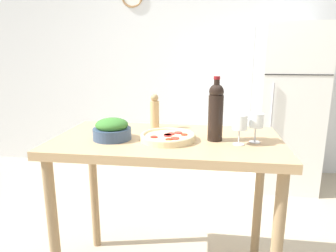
{
  "coord_description": "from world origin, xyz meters",
  "views": [
    {
      "loc": [
        0.23,
        -1.61,
        1.39
      ],
      "look_at": [
        0.0,
        0.03,
        0.99
      ],
      "focal_mm": 32.0,
      "sensor_mm": 36.0,
      "label": 1
    }
  ],
  "objects_px": {
    "salad_bowl": "(112,130)",
    "homemade_pizza": "(168,137)",
    "refrigerator": "(286,108)",
    "wine_glass_near": "(240,124)",
    "pepper_mill": "(155,112)",
    "wine_bottle": "(216,111)",
    "wine_glass_far": "(256,122)"
  },
  "relations": [
    {
      "from": "wine_glass_far",
      "to": "pepper_mill",
      "type": "distance_m",
      "value": 0.63
    },
    {
      "from": "wine_bottle",
      "to": "wine_glass_near",
      "type": "height_order",
      "value": "wine_bottle"
    },
    {
      "from": "homemade_pizza",
      "to": "wine_glass_far",
      "type": "bearing_deg",
      "value": 3.04
    },
    {
      "from": "homemade_pizza",
      "to": "pepper_mill",
      "type": "bearing_deg",
      "value": 114.92
    },
    {
      "from": "wine_glass_near",
      "to": "homemade_pizza",
      "type": "relative_size",
      "value": 0.53
    },
    {
      "from": "wine_bottle",
      "to": "salad_bowl",
      "type": "bearing_deg",
      "value": -174.33
    },
    {
      "from": "pepper_mill",
      "to": "salad_bowl",
      "type": "bearing_deg",
      "value": -123.52
    },
    {
      "from": "refrigerator",
      "to": "homemade_pizza",
      "type": "relative_size",
      "value": 5.6
    },
    {
      "from": "wine_glass_far",
      "to": "refrigerator",
      "type": "bearing_deg",
      "value": 71.62
    },
    {
      "from": "wine_bottle",
      "to": "homemade_pizza",
      "type": "bearing_deg",
      "value": -172.13
    },
    {
      "from": "wine_bottle",
      "to": "wine_glass_far",
      "type": "bearing_deg",
      "value": -2.8
    },
    {
      "from": "refrigerator",
      "to": "homemade_pizza",
      "type": "bearing_deg",
      "value": -121.09
    },
    {
      "from": "wine_bottle",
      "to": "wine_glass_near",
      "type": "xyz_separation_m",
      "value": [
        0.12,
        -0.07,
        -0.05
      ]
    },
    {
      "from": "salad_bowl",
      "to": "wine_glass_near",
      "type": "bearing_deg",
      "value": -0.84
    },
    {
      "from": "wine_bottle",
      "to": "wine_glass_far",
      "type": "distance_m",
      "value": 0.22
    },
    {
      "from": "refrigerator",
      "to": "wine_bottle",
      "type": "distance_m",
      "value": 1.83
    },
    {
      "from": "wine_glass_near",
      "to": "homemade_pizza",
      "type": "height_order",
      "value": "wine_glass_near"
    },
    {
      "from": "homemade_pizza",
      "to": "refrigerator",
      "type": "bearing_deg",
      "value": 58.91
    },
    {
      "from": "wine_glass_far",
      "to": "homemade_pizza",
      "type": "relative_size",
      "value": 0.53
    },
    {
      "from": "wine_glass_far",
      "to": "pepper_mill",
      "type": "relative_size",
      "value": 0.72
    },
    {
      "from": "wine_glass_far",
      "to": "pepper_mill",
      "type": "height_order",
      "value": "pepper_mill"
    },
    {
      "from": "wine_bottle",
      "to": "wine_glass_far",
      "type": "xyz_separation_m",
      "value": [
        0.21,
        -0.01,
        -0.05
      ]
    },
    {
      "from": "salad_bowl",
      "to": "homemade_pizza",
      "type": "bearing_deg",
      "value": 3.86
    },
    {
      "from": "salad_bowl",
      "to": "homemade_pizza",
      "type": "distance_m",
      "value": 0.31
    },
    {
      "from": "wine_bottle",
      "to": "salad_bowl",
      "type": "height_order",
      "value": "wine_bottle"
    },
    {
      "from": "refrigerator",
      "to": "homemade_pizza",
      "type": "xyz_separation_m",
      "value": [
        -1.01,
        -1.68,
        0.11
      ]
    },
    {
      "from": "wine_glass_near",
      "to": "salad_bowl",
      "type": "distance_m",
      "value": 0.69
    },
    {
      "from": "wine_glass_far",
      "to": "pepper_mill",
      "type": "xyz_separation_m",
      "value": [
        -0.59,
        0.24,
        -0.01
      ]
    },
    {
      "from": "wine_bottle",
      "to": "homemade_pizza",
      "type": "distance_m",
      "value": 0.29
    },
    {
      "from": "refrigerator",
      "to": "wine_glass_near",
      "type": "bearing_deg",
      "value": -110.47
    },
    {
      "from": "pepper_mill",
      "to": "wine_bottle",
      "type": "bearing_deg",
      "value": -31.2
    },
    {
      "from": "pepper_mill",
      "to": "salad_bowl",
      "type": "distance_m",
      "value": 0.34
    }
  ]
}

